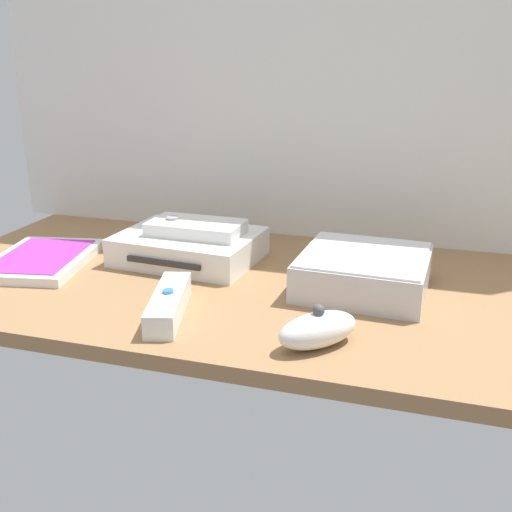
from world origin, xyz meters
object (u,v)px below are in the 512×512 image
(game_console, at_px, (189,247))
(remote_wand, at_px, (169,304))
(mini_computer, at_px, (364,272))
(remote_nunchuk, at_px, (318,330))
(game_case, at_px, (42,260))
(remote_classic_pad, at_px, (196,228))

(game_console, bearing_deg, remote_wand, -69.70)
(mini_computer, xyz_separation_m, remote_nunchuk, (-0.03, -0.18, -0.01))
(remote_nunchuk, bearing_deg, remote_wand, -144.27)
(game_case, bearing_deg, remote_wand, -33.88)
(game_console, xyz_separation_m, remote_wand, (0.06, -0.20, -0.01))
(game_case, relative_size, remote_wand, 1.39)
(remote_wand, bearing_deg, game_case, 141.85)
(game_console, height_order, mini_computer, mini_computer)
(mini_computer, bearing_deg, remote_classic_pad, 170.28)
(game_console, bearing_deg, game_case, -153.35)
(remote_nunchuk, relative_size, remote_classic_pad, 0.70)
(mini_computer, distance_m, remote_wand, 0.27)
(game_console, height_order, game_case, game_console)
(remote_wand, height_order, remote_classic_pad, remote_classic_pad)
(game_case, height_order, remote_wand, remote_wand)
(remote_classic_pad, bearing_deg, mini_computer, -8.37)
(remote_nunchuk, bearing_deg, game_console, -178.22)
(game_case, bearing_deg, remote_nunchuk, -27.91)
(game_case, height_order, remote_nunchuk, remote_nunchuk)
(game_console, bearing_deg, mini_computer, -4.73)
(game_case, distance_m, remote_nunchuk, 0.48)
(remote_wand, xyz_separation_m, remote_classic_pad, (-0.04, 0.20, 0.04))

